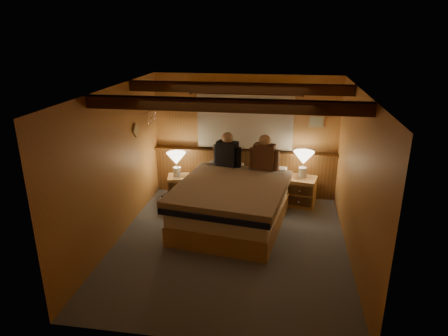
% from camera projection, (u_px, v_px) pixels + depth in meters
% --- Properties ---
extents(floor, '(4.20, 4.20, 0.00)m').
position_uv_depth(floor, '(230.00, 244.00, 6.29)').
color(floor, '#545A63').
rests_on(floor, ground).
extents(ceiling, '(4.20, 4.20, 0.00)m').
position_uv_depth(ceiling, '(231.00, 91.00, 5.49)').
color(ceiling, tan).
rests_on(ceiling, wall_back).
extents(wall_back, '(3.60, 0.00, 3.60)m').
position_uv_depth(wall_back, '(245.00, 136.00, 7.84)').
color(wall_back, '#CD8249').
rests_on(wall_back, floor).
extents(wall_left, '(0.00, 4.20, 4.20)m').
position_uv_depth(wall_left, '(115.00, 166.00, 6.15)').
color(wall_left, '#CD8249').
rests_on(wall_left, floor).
extents(wall_right, '(0.00, 4.20, 4.20)m').
position_uv_depth(wall_right, '(357.00, 179.00, 5.63)').
color(wall_right, '#CD8249').
rests_on(wall_right, floor).
extents(wall_front, '(3.60, 0.00, 3.60)m').
position_uv_depth(wall_front, '(201.00, 245.00, 3.93)').
color(wall_front, '#CD8249').
rests_on(wall_front, floor).
extents(wainscot, '(3.60, 0.23, 0.94)m').
position_uv_depth(wainscot, '(244.00, 171.00, 8.02)').
color(wainscot, brown).
rests_on(wainscot, wall_back).
extents(curtain_window, '(2.18, 0.09, 1.11)m').
position_uv_depth(curtain_window, '(245.00, 121.00, 7.67)').
color(curtain_window, '#442811').
rests_on(curtain_window, wall_back).
extents(ceiling_beams, '(3.60, 1.65, 0.16)m').
position_uv_depth(ceiling_beams, '(232.00, 95.00, 5.66)').
color(ceiling_beams, '#442811').
rests_on(ceiling_beams, ceiling).
extents(coat_rail, '(0.05, 0.55, 0.24)m').
position_uv_depth(coat_rail, '(151.00, 115.00, 7.45)').
color(coat_rail, silver).
rests_on(coat_rail, wall_left).
extents(framed_print, '(0.30, 0.04, 0.25)m').
position_uv_depth(framed_print, '(317.00, 121.00, 7.51)').
color(framed_print, tan).
rests_on(framed_print, wall_back).
extents(bed, '(2.01, 2.47, 0.77)m').
position_uv_depth(bed, '(233.00, 203.00, 6.81)').
color(bed, tan).
rests_on(bed, floor).
extents(nightstand_left, '(0.52, 0.49, 0.49)m').
position_uv_depth(nightstand_left, '(180.00, 188.00, 7.83)').
color(nightstand_left, tan).
rests_on(nightstand_left, floor).
extents(nightstand_right, '(0.58, 0.54, 0.55)m').
position_uv_depth(nightstand_right, '(302.00, 192.00, 7.57)').
color(nightstand_right, tan).
rests_on(nightstand_right, floor).
extents(lamp_left, '(0.37, 0.37, 0.48)m').
position_uv_depth(lamp_left, '(176.00, 160.00, 7.63)').
color(lamp_left, white).
rests_on(lamp_left, nightstand_left).
extents(lamp_right, '(0.39, 0.39, 0.50)m').
position_uv_depth(lamp_right, '(303.00, 159.00, 7.42)').
color(lamp_right, white).
rests_on(lamp_right, nightstand_right).
extents(person_left, '(0.54, 0.31, 0.67)m').
position_uv_depth(person_left, '(227.00, 152.00, 7.43)').
color(person_left, black).
rests_on(person_left, bed).
extents(person_right, '(0.55, 0.29, 0.68)m').
position_uv_depth(person_right, '(264.00, 155.00, 7.25)').
color(person_right, '#4F301F').
rests_on(person_right, bed).
extents(duffel_bag, '(0.56, 0.42, 0.36)m').
position_uv_depth(duffel_bag, '(177.00, 202.00, 7.41)').
color(duffel_bag, black).
rests_on(duffel_bag, floor).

